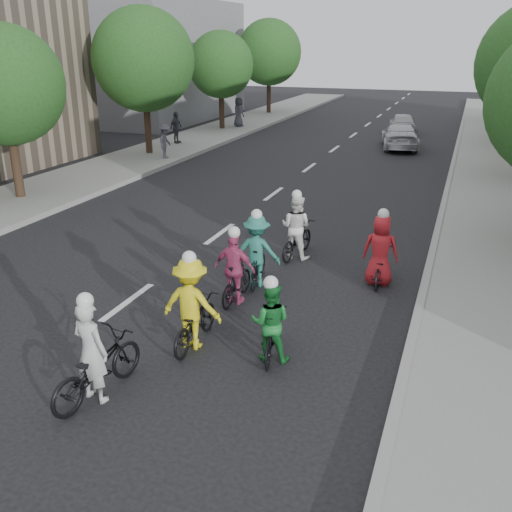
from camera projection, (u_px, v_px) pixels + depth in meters
The scene contains 22 objects.
ground at pixel (128, 302), 12.50m from camera, with size 120.00×120.00×0.00m, color black.
sidewalk_left at pixel (93, 175), 23.84m from camera, with size 4.00×80.00×0.15m, color gray.
curb_left at pixel (133, 179), 23.20m from camera, with size 0.18×80.00×0.18m, color #999993.
sidewalk_right at pixel (505, 213), 18.64m from camera, with size 4.00×80.00×0.15m, color gray.
curb_right at pixel (443, 207), 19.27m from camera, with size 0.18×80.00×0.18m, color #999993.
bldg_sw at pixel (143, 61), 40.83m from camera, with size 10.00×14.00×8.00m, color slate.
tree_l_2 at pixel (4, 85), 19.02m from camera, with size 4.00×4.00×5.97m.
tree_l_3 at pixel (143, 60), 26.72m from camera, with size 4.80×4.80×6.93m.
tree_l_4 at pixel (221, 65), 34.80m from camera, with size 4.00×4.00×5.97m.
tree_l_5 at pixel (269, 52), 42.49m from camera, with size 4.80×4.80×6.93m.
cyclist_0 at pixel (193, 311), 10.48m from camera, with size 1.15×1.74×1.90m.
cyclist_1 at pixel (380, 257), 13.25m from camera, with size 0.84×1.54×1.84m.
cyclist_2 at pixel (236, 275), 12.28m from camera, with size 0.95×1.50×1.75m.
cyclist_3 at pixel (271, 327), 10.11m from camera, with size 0.80×1.60×1.61m.
cyclist_4 at pixel (257, 256), 13.14m from camera, with size 1.17×1.59×1.85m.
cyclist_5 at pixel (95, 363), 9.00m from camera, with size 0.99×2.01×1.85m.
cyclist_6 at pixel (296, 233), 14.91m from camera, with size 0.89×1.79×1.83m.
follow_car_lead at pixel (400, 136), 30.05m from camera, with size 1.78×4.37×1.27m, color silver.
follow_car_trail at pixel (402, 123), 35.08m from camera, with size 1.45×3.60×1.23m, color silver.
spectator_0 at pixel (165, 141), 26.67m from camera, with size 1.02×0.59×1.58m, color #555462.
spectator_1 at pixel (176, 127), 30.62m from camera, with size 0.97×0.41×1.66m, color #4A4A56.
spectator_2 at pixel (239, 112), 36.53m from camera, with size 0.89×0.58×1.83m, color #43454F.
Camera 1 is at (6.59, -9.64, 5.38)m, focal length 40.00 mm.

